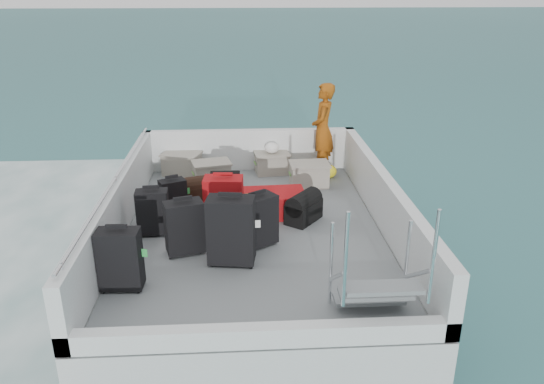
{
  "coord_description": "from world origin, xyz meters",
  "views": [
    {
      "loc": [
        -0.14,
        -6.35,
        3.66
      ],
      "look_at": [
        0.26,
        0.34,
        1.0
      ],
      "focal_mm": 35.0,
      "sensor_mm": 36.0,
      "label": 1
    }
  ],
  "objects": [
    {
      "name": "suitcase_8",
      "position": [
        0.3,
        0.45,
        0.79
      ],
      "size": [
        0.87,
        0.59,
        0.33
      ],
      "primitive_type": "cube",
      "rotation": [
        0.0,
        0.0,
        1.62
      ],
      "color": "#B1100D",
      "rests_on": "deck"
    },
    {
      "name": "suitcase_2",
      "position": [
        -1.1,
        0.53,
        0.88
      ],
      "size": [
        0.41,
        0.34,
        0.51
      ],
      "primitive_type": "cube",
      "rotation": [
        0.0,
        0.0,
        0.43
      ],
      "color": "black",
      "rests_on": "deck"
    },
    {
      "name": "duffel_1",
      "position": [
        -0.39,
        1.12,
        0.78
      ],
      "size": [
        0.45,
        0.32,
        0.32
      ],
      "primitive_type": null,
      "rotation": [
        0.0,
        0.0,
        -0.04
      ],
      "color": "black",
      "rests_on": "deck"
    },
    {
      "name": "ground",
      "position": [
        0.0,
        0.0,
        0.0
      ],
      "size": [
        160.0,
        160.0,
        0.0
      ],
      "primitive_type": "plane",
      "color": "#174F53",
      "rests_on": "ground"
    },
    {
      "name": "white_bag",
      "position": [
        0.37,
        2.18,
        1.04
      ],
      "size": [
        0.24,
        0.24,
        0.18
      ],
      "primitive_type": "ellipsoid",
      "color": "white",
      "rests_on": "crate_2"
    },
    {
      "name": "suitcase_4",
      "position": [
        -0.83,
        -0.63,
        0.95
      ],
      "size": [
        0.5,
        0.38,
        0.66
      ],
      "primitive_type": "cube",
      "rotation": [
        0.0,
        0.0,
        0.3
      ],
      "color": "black",
      "rests_on": "deck"
    },
    {
      "name": "crate_2",
      "position": [
        0.37,
        2.18,
        0.78
      ],
      "size": [
        0.59,
        0.44,
        0.33
      ],
      "primitive_type": "cube",
      "rotation": [
        0.0,
        0.0,
        0.13
      ],
      "color": "#A0988B",
      "rests_on": "deck"
    },
    {
      "name": "crate_0",
      "position": [
        -1.15,
        2.2,
        0.79
      ],
      "size": [
        0.67,
        0.56,
        0.35
      ],
      "primitive_type": "cube",
      "rotation": [
        0.0,
        0.0,
        -0.31
      ],
      "color": "#A0988B",
      "rests_on": "deck"
    },
    {
      "name": "suitcase_5",
      "position": [
        -0.39,
        0.08,
        0.97
      ],
      "size": [
        0.53,
        0.34,
        0.69
      ],
      "primitive_type": "cube",
      "rotation": [
        0.0,
        0.0,
        -0.08
      ],
      "color": "#B1100D",
      "rests_on": "deck"
    },
    {
      "name": "duffel_2",
      "position": [
        0.69,
        0.2,
        0.78
      ],
      "size": [
        0.57,
        0.61,
        0.32
      ],
      "primitive_type": null,
      "rotation": [
        0.0,
        0.0,
        0.91
      ],
      "color": "black",
      "rests_on": "deck"
    },
    {
      "name": "suitcase_1",
      "position": [
        -1.28,
        -0.09,
        0.92
      ],
      "size": [
        0.42,
        0.25,
        0.6
      ],
      "primitive_type": "cube",
      "rotation": [
        0.0,
        0.0,
        0.06
      ],
      "color": "black",
      "rests_on": "deck"
    },
    {
      "name": "suitcase_3",
      "position": [
        -0.28,
        -0.9,
        1.02
      ],
      "size": [
        0.57,
        0.38,
        0.8
      ],
      "primitive_type": "cube",
      "rotation": [
        0.0,
        0.0,
        -0.14
      ],
      "color": "black",
      "rests_on": "deck"
    },
    {
      "name": "ferry_hull",
      "position": [
        0.0,
        0.0,
        0.3
      ],
      "size": [
        3.6,
        5.0,
        0.6
      ],
      "primitive_type": "cube",
      "color": "silver",
      "rests_on": "ground"
    },
    {
      "name": "suitcase_0",
      "position": [
        -1.43,
        -1.39,
        0.96
      ],
      "size": [
        0.45,
        0.27,
        0.68
      ],
      "primitive_type": "cube",
      "rotation": [
        0.0,
        0.0,
        -0.04
      ],
      "color": "black",
      "rests_on": "deck"
    },
    {
      "name": "duffel_0",
      "position": [
        -0.84,
        0.9,
        0.78
      ],
      "size": [
        0.52,
        0.43,
        0.32
      ],
      "primitive_type": null,
      "rotation": [
        0.0,
        0.0,
        0.33
      ],
      "color": "black",
      "rests_on": "deck"
    },
    {
      "name": "passenger",
      "position": [
        1.22,
        2.12,
        1.39
      ],
      "size": [
        0.49,
        0.64,
        1.53
      ],
      "primitive_type": "imported",
      "rotation": [
        0.0,
        0.0,
        -1.81
      ],
      "color": "#D06413",
      "rests_on": "deck"
    },
    {
      "name": "suitcase_7",
      "position": [
        0.03,
        -0.49,
        0.95
      ],
      "size": [
        0.54,
        0.48,
        0.66
      ],
      "primitive_type": "cube",
      "rotation": [
        0.0,
        0.0,
        0.58
      ],
      "color": "black",
      "rests_on": "deck"
    },
    {
      "name": "yellow_bag",
      "position": [
        1.3,
        1.9,
        0.73
      ],
      "size": [
        0.28,
        0.26,
        0.22
      ],
      "primitive_type": "ellipsoid",
      "color": "yellow",
      "rests_on": "deck"
    },
    {
      "name": "deck_fittings",
      "position": [
        0.35,
        -0.32,
        0.99
      ],
      "size": [
        3.6,
        5.0,
        0.9
      ],
      "color": "white",
      "rests_on": "deck"
    },
    {
      "name": "crate_1",
      "position": [
        -0.62,
        1.73,
        0.79
      ],
      "size": [
        0.64,
        0.51,
        0.34
      ],
      "primitive_type": "cube",
      "rotation": [
        0.0,
        0.0,
        0.23
      ],
      "color": "#A0988B",
      "rests_on": "deck"
    },
    {
      "name": "deck",
      "position": [
        0.0,
        0.0,
        0.61
      ],
      "size": [
        3.3,
        4.7,
        0.02
      ],
      "primitive_type": "cube",
      "color": "gray",
      "rests_on": "ferry_hull"
    },
    {
      "name": "crate_3",
      "position": [
        0.93,
        1.54,
        0.8
      ],
      "size": [
        0.6,
        0.42,
        0.35
      ],
      "primitive_type": "cube",
      "rotation": [
        0.0,
        0.0,
        0.04
      ],
      "color": "#A0988B",
      "rests_on": "deck"
    }
  ]
}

